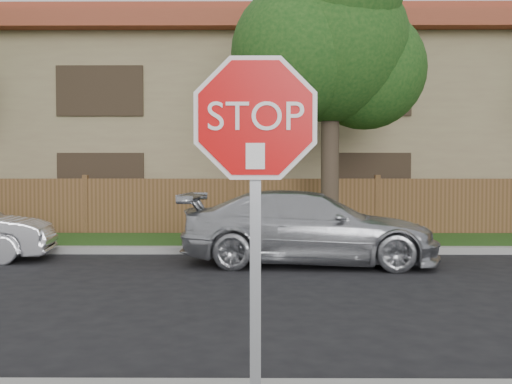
{
  "coord_description": "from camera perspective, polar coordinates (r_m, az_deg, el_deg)",
  "views": [
    {
      "loc": [
        0.78,
        -4.96,
        1.85
      ],
      "look_at": [
        0.76,
        -0.9,
        1.7
      ],
      "focal_mm": 42.0,
      "sensor_mm": 36.0,
      "label": 1
    }
  ],
  "objects": [
    {
      "name": "stop_sign",
      "position": [
        3.48,
        -0.06,
        1.77
      ],
      "size": [
        1.01,
        0.13,
        2.55
      ],
      "color": "gray",
      "rests_on": "sidewalk_near"
    },
    {
      "name": "fence",
      "position": [
        16.41,
        -2.37,
        -1.51
      ],
      "size": [
        70.0,
        0.12,
        1.6
      ],
      "primitive_type": "cube",
      "color": "brown",
      "rests_on": "ground"
    },
    {
      "name": "sedan_right",
      "position": [
        11.72,
        5.08,
        -3.4
      ],
      "size": [
        5.08,
        2.37,
        1.43
      ],
      "primitive_type": "imported",
      "rotation": [
        0.0,
        0.0,
        1.5
      ],
      "color": "#B6B8BE",
      "rests_on": "ground"
    },
    {
      "name": "tree_mid",
      "position": [
        14.94,
        7.24,
        13.82
      ],
      "size": [
        4.8,
        3.9,
        7.35
      ],
      "color": "#382B21",
      "rests_on": "ground"
    },
    {
      "name": "far_curb",
      "position": [
        13.25,
        -3.04,
        -5.54
      ],
      "size": [
        70.0,
        0.3,
        0.15
      ],
      "primitive_type": "cube",
      "color": "gray",
      "rests_on": "ground"
    },
    {
      "name": "grass_strip",
      "position": [
        14.89,
        -2.66,
        -4.75
      ],
      "size": [
        70.0,
        3.0,
        0.12
      ],
      "primitive_type": "cube",
      "color": "#1E4714",
      "rests_on": "ground"
    },
    {
      "name": "apartment_building",
      "position": [
        22.04,
        -1.68,
        6.53
      ],
      "size": [
        35.2,
        9.2,
        7.2
      ],
      "color": "#8E7958",
      "rests_on": "ground"
    }
  ]
}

